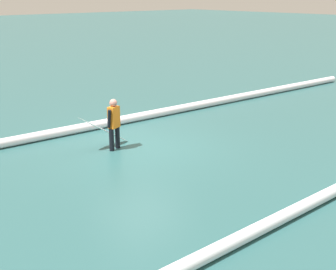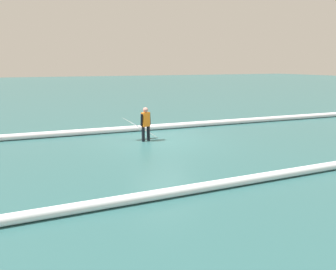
{
  "view_description": "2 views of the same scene",
  "coord_description": "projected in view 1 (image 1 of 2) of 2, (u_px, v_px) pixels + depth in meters",
  "views": [
    {
      "loc": [
        7.78,
        10.07,
        4.33
      ],
      "look_at": [
        0.74,
        2.08,
        1.0
      ],
      "focal_mm": 48.77,
      "sensor_mm": 36.0,
      "label": 1
    },
    {
      "loc": [
        4.86,
        12.03,
        3.26
      ],
      "look_at": [
        0.4,
        1.48,
        0.61
      ],
      "focal_mm": 32.55,
      "sensor_mm": 36.0,
      "label": 2
    }
  ],
  "objects": [
    {
      "name": "ground_plane",
      "position": [
        140.0,
        146.0,
        13.41
      ],
      "size": [
        161.74,
        161.74,
        0.0
      ],
      "primitive_type": "plane",
      "color": "#2A5859"
    },
    {
      "name": "surfer",
      "position": [
        114.0,
        122.0,
        12.93
      ],
      "size": [
        0.5,
        0.3,
        1.48
      ],
      "rotation": [
        0.0,
        0.0,
        3.46
      ],
      "color": "black",
      "rests_on": "ground_plane"
    },
    {
      "name": "surfboard",
      "position": [
        104.0,
        130.0,
        13.2
      ],
      "size": [
        1.68,
        0.27,
        1.07
      ],
      "color": "white",
      "rests_on": "ground_plane"
    },
    {
      "name": "wave_crest_foreground",
      "position": [
        117.0,
        121.0,
        15.55
      ],
      "size": [
        25.53,
        1.77,
        0.29
      ],
      "primitive_type": "cylinder",
      "rotation": [
        0.0,
        1.57,
        -0.06
      ],
      "color": "white",
      "rests_on": "ground_plane"
    },
    {
      "name": "wave_crest_midground",
      "position": [
        229.0,
        244.0,
        7.98
      ],
      "size": [
        15.84,
        0.52,
        0.26
      ],
      "primitive_type": "cylinder",
      "rotation": [
        0.0,
        1.57,
        -0.02
      ],
      "color": "white",
      "rests_on": "ground_plane"
    }
  ]
}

